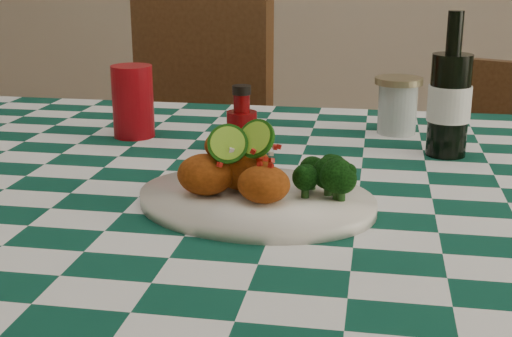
% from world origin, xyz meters
% --- Properties ---
extents(plate, '(0.37, 0.31, 0.02)m').
position_xyz_m(plate, '(-0.03, -0.14, 0.80)').
color(plate, white).
rests_on(plate, dining_table).
extents(fried_chicken_pile, '(0.15, 0.11, 0.09)m').
position_xyz_m(fried_chicken_pile, '(-0.05, -0.14, 0.85)').
color(fried_chicken_pile, '#9C400F').
rests_on(fried_chicken_pile, plate).
extents(broccoli_side, '(0.07, 0.07, 0.05)m').
position_xyz_m(broccoli_side, '(0.06, -0.13, 0.83)').
color(broccoli_side, black).
rests_on(broccoli_side, plate).
extents(red_tumbler, '(0.10, 0.10, 0.13)m').
position_xyz_m(red_tumbler, '(-0.33, 0.20, 0.85)').
color(red_tumbler, maroon).
rests_on(red_tumbler, dining_table).
extents(ketchup_bottle, '(0.07, 0.07, 0.12)m').
position_xyz_m(ketchup_bottle, '(-0.10, 0.12, 0.85)').
color(ketchup_bottle, '#670506').
rests_on(ketchup_bottle, dining_table).
extents(mason_jar, '(0.12, 0.12, 0.11)m').
position_xyz_m(mason_jar, '(0.16, 0.31, 0.84)').
color(mason_jar, '#B2BCBA').
rests_on(mason_jar, dining_table).
extents(beer_bottle, '(0.08, 0.08, 0.24)m').
position_xyz_m(beer_bottle, '(0.24, 0.17, 0.91)').
color(beer_bottle, black).
rests_on(beer_bottle, dining_table).
extents(wooden_chair_left, '(0.59, 0.60, 1.00)m').
position_xyz_m(wooden_chair_left, '(-0.46, 0.75, 0.50)').
color(wooden_chair_left, '#472814').
rests_on(wooden_chair_left, ground).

